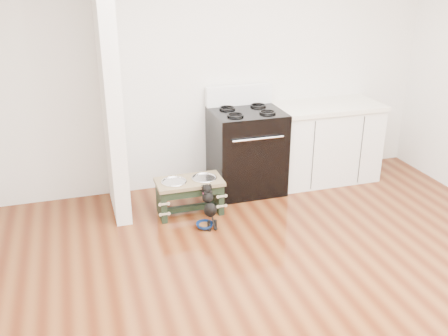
{
  "coord_description": "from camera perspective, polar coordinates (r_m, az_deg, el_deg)",
  "views": [
    {
      "loc": [
        -1.52,
        -2.72,
        2.41
      ],
      "look_at": [
        -0.21,
        1.52,
        0.57
      ],
      "focal_mm": 40.0,
      "sensor_mm": 36.0,
      "label": 1
    }
  ],
  "objects": [
    {
      "name": "room_shell",
      "position": [
        3.21,
        11.76,
        7.87
      ],
      "size": [
        5.0,
        5.0,
        5.0
      ],
      "color": "silver",
      "rests_on": "ground"
    },
    {
      "name": "partition_wall",
      "position": [
        4.95,
        -12.99,
        9.62
      ],
      "size": [
        0.15,
        0.8,
        2.7
      ],
      "primitive_type": "cube",
      "color": "silver",
      "rests_on": "ground"
    },
    {
      "name": "cabinet_run",
      "position": [
        5.95,
        11.44,
        2.89
      ],
      "size": [
        1.24,
        0.64,
        0.91
      ],
      "color": "silver",
      "rests_on": "ground"
    },
    {
      "name": "ground",
      "position": [
        3.94,
        9.85,
        -15.55
      ],
      "size": [
        5.0,
        5.0,
        0.0
      ],
      "primitive_type": "plane",
      "color": "#4A1E0D",
      "rests_on": "ground"
    },
    {
      "name": "puppy",
      "position": [
        4.85,
        -1.7,
        -4.22
      ],
      "size": [
        0.12,
        0.34,
        0.41
      ],
      "color": "black",
      "rests_on": "ground"
    },
    {
      "name": "dog_feeder",
      "position": [
        5.08,
        -3.95,
        -2.51
      ],
      "size": [
        0.67,
        0.36,
        0.38
      ],
      "color": "black",
      "rests_on": "ground"
    },
    {
      "name": "oven_range",
      "position": [
        5.54,
        2.57,
        2.12
      ],
      "size": [
        0.76,
        0.69,
        1.14
      ],
      "color": "black",
      "rests_on": "ground"
    },
    {
      "name": "floor_bowl",
      "position": [
        4.9,
        -2.23,
        -6.58
      ],
      "size": [
        0.2,
        0.2,
        0.05
      ],
      "rotation": [
        0.0,
        0.0,
        -0.2
      ],
      "color": "navy",
      "rests_on": "ground"
    }
  ]
}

